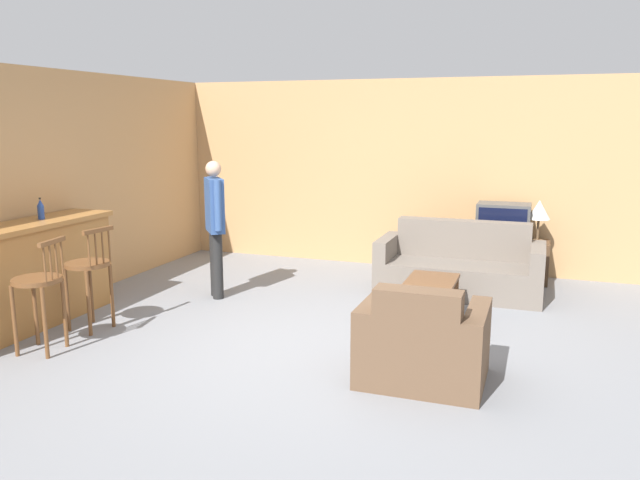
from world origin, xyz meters
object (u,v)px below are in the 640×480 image
(coffee_table, at_px, (428,290))
(tv, at_px, (503,222))
(bar_chair_near, at_px, (39,289))
(bar_chair_mid, at_px, (89,272))
(couch_far, at_px, (460,269))
(armchair_near, at_px, (422,346))
(tv_unit, at_px, (501,260))
(person_by_window, at_px, (215,221))
(bottle, at_px, (41,210))
(table_lamp, at_px, (539,211))

(coffee_table, distance_m, tv, 2.19)
(bar_chair_near, xyz_separation_m, bar_chair_mid, (0.00, 0.65, 0.00))
(couch_far, height_order, armchair_near, couch_far)
(armchair_near, relative_size, tv_unit, 0.83)
(bar_chair_near, height_order, coffee_table, bar_chair_near)
(armchair_near, xyz_separation_m, tv_unit, (0.37, 3.55, -0.03))
(bar_chair_near, relative_size, person_by_window, 0.65)
(bar_chair_near, relative_size, bottle, 4.67)
(bar_chair_near, distance_m, person_by_window, 2.20)
(armchair_near, height_order, bottle, bottle)
(coffee_table, xyz_separation_m, person_by_window, (-2.50, 0.12, 0.55))
(armchair_near, relative_size, tv, 1.48)
(bottle, bearing_deg, tv, 36.83)
(armchair_near, relative_size, coffee_table, 0.89)
(bar_chair_mid, height_order, table_lamp, table_lamp)
(tv, bearing_deg, armchair_near, -95.96)
(couch_far, xyz_separation_m, tv_unit, (0.43, 0.82, -0.03))
(couch_far, bearing_deg, tv, 62.32)
(bar_chair_near, distance_m, coffee_table, 3.69)
(tv_unit, bearing_deg, couch_far, -117.59)
(coffee_table, bearing_deg, tv_unit, 74.23)
(bar_chair_mid, bearing_deg, tv_unit, 42.56)
(bar_chair_mid, distance_m, armchair_near, 3.34)
(couch_far, height_order, bottle, bottle)
(couch_far, bearing_deg, bottle, -148.08)
(person_by_window, bearing_deg, tv_unit, 32.37)
(bar_chair_near, bearing_deg, table_lamp, 44.45)
(bar_chair_near, xyz_separation_m, tv_unit, (3.69, 4.04, -0.32))
(couch_far, bearing_deg, bar_chair_mid, -141.77)
(coffee_table, bearing_deg, bar_chair_near, -147.65)
(tv, bearing_deg, table_lamp, 0.41)
(bar_chair_mid, xyz_separation_m, couch_far, (3.27, 2.57, -0.29))
(tv, distance_m, table_lamp, 0.45)
(armchair_near, height_order, tv_unit, armchair_near)
(bar_chair_near, distance_m, table_lamp, 5.78)
(tv, bearing_deg, couch_far, -117.68)
(coffee_table, height_order, tv, tv)
(table_lamp, bearing_deg, bottle, -145.67)
(bar_chair_mid, height_order, tv_unit, bar_chair_mid)
(bar_chair_mid, xyz_separation_m, tv, (3.69, 3.39, 0.18))
(bottle, height_order, person_by_window, person_by_window)
(coffee_table, bearing_deg, couch_far, 82.82)
(tv_unit, bearing_deg, tv, -90.00)
(bar_chair_mid, bearing_deg, table_lamp, 39.46)
(bar_chair_mid, distance_m, bottle, 0.88)
(tv, bearing_deg, bar_chair_near, -132.45)
(bar_chair_mid, relative_size, table_lamp, 1.95)
(bar_chair_near, bearing_deg, bar_chair_mid, 90.00)
(bar_chair_mid, distance_m, person_by_window, 1.59)
(tv_unit, height_order, bottle, bottle)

